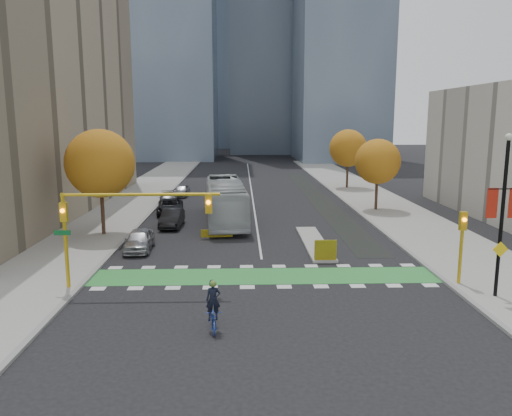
{
  "coord_description": "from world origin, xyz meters",
  "views": [
    {
      "loc": [
        -1.3,
        -26.13,
        8.95
      ],
      "look_at": [
        -0.3,
        7.12,
        3.0
      ],
      "focal_mm": 35.0,
      "sensor_mm": 36.0,
      "label": 1
    }
  ],
  "objects": [
    {
      "name": "parked_car_e",
      "position": [
        -8.26,
        31.9,
        0.69
      ],
      "size": [
        1.89,
        4.13,
        1.37
      ],
      "primitive_type": "imported",
      "rotation": [
        0.0,
        0.0,
        -0.07
      ],
      "color": "#9C9CA1",
      "rests_on": "ground"
    },
    {
      "name": "tree_east_near",
      "position": [
        12.0,
        22.0,
        4.86
      ],
      "size": [
        4.4,
        4.4,
        7.08
      ],
      "color": "#332114",
      "rests_on": "ground"
    },
    {
      "name": "bus",
      "position": [
        -2.67,
        17.04,
        1.86
      ],
      "size": [
        4.13,
        13.57,
        3.72
      ],
      "primitive_type": "imported",
      "rotation": [
        0.0,
        0.0,
        0.08
      ],
      "color": "#B7BCBF",
      "rests_on": "ground"
    },
    {
      "name": "tower_far",
      "position": [
        -4.0,
        140.0,
        40.0
      ],
      "size": [
        26.0,
        26.0,
        80.0
      ],
      "primitive_type": "cube",
      "color": "#47566B",
      "rests_on": "ground"
    },
    {
      "name": "parked_car_b",
      "position": [
        -7.13,
        15.08,
        0.75
      ],
      "size": [
        1.69,
        4.6,
        1.5
      ],
      "primitive_type": "imported",
      "rotation": [
        0.0,
        0.0,
        -0.02
      ],
      "color": "black",
      "rests_on": "ground"
    },
    {
      "name": "traffic_signal_east",
      "position": [
        10.5,
        -0.51,
        2.73
      ],
      "size": [
        0.35,
        0.43,
        4.1
      ],
      "color": "#BF9914",
      "rests_on": "ground"
    },
    {
      "name": "parked_car_d",
      "position": [
        -8.07,
        20.82,
        0.72
      ],
      "size": [
        2.88,
        5.37,
        1.43
      ],
      "primitive_type": "imported",
      "rotation": [
        0.0,
        0.0,
        0.1
      ],
      "color": "black",
      "rests_on": "ground"
    },
    {
      "name": "centre_line",
      "position": [
        0.0,
        40.0,
        0.01
      ],
      "size": [
        0.15,
        70.0,
        0.01
      ],
      "primitive_type": "cube",
      "color": "silver",
      "rests_on": "ground"
    },
    {
      "name": "bike_lane_paint",
      "position": [
        7.5,
        30.0,
        0.01
      ],
      "size": [
        2.5,
        50.0,
        0.01
      ],
      "primitive_type": "cube",
      "color": "black",
      "rests_on": "ground"
    },
    {
      "name": "median_island",
      "position": [
        4.0,
        9.0,
        0.08
      ],
      "size": [
        1.6,
        10.0,
        0.16
      ],
      "primitive_type": "cube",
      "color": "gray",
      "rests_on": "ground"
    },
    {
      "name": "tree_east_far",
      "position": [
        12.5,
        38.0,
        5.24
      ],
      "size": [
        4.8,
        4.8,
        7.65
      ],
      "color": "#332114",
      "rests_on": "ground"
    },
    {
      "name": "sidewalk_east",
      "position": [
        13.5,
        20.0,
        0.07
      ],
      "size": [
        7.0,
        120.0,
        0.15
      ],
      "primitive_type": "cube",
      "color": "gray",
      "rests_on": "ground"
    },
    {
      "name": "parked_car_c",
      "position": [
        -9.0,
        25.82,
        0.66
      ],
      "size": [
        2.34,
        4.75,
        1.33
      ],
      "primitive_type": "imported",
      "rotation": [
        0.0,
        0.0,
        0.11
      ],
      "color": "#4E4D53",
      "rests_on": "ground"
    },
    {
      "name": "tree_west",
      "position": [
        -12.0,
        12.0,
        5.62
      ],
      "size": [
        5.2,
        5.2,
        8.22
      ],
      "color": "#332114",
      "rests_on": "ground"
    },
    {
      "name": "curb_east",
      "position": [
        10.0,
        20.0,
        0.07
      ],
      "size": [
        0.3,
        120.0,
        0.16
      ],
      "primitive_type": "cube",
      "color": "gray",
      "rests_on": "ground"
    },
    {
      "name": "bike_crossing",
      "position": [
        0.0,
        1.5,
        0.01
      ],
      "size": [
        20.0,
        3.0,
        0.01
      ],
      "primitive_type": "cube",
      "color": "#2E8D39",
      "rests_on": "ground"
    },
    {
      "name": "hazard_board",
      "position": [
        4.0,
        4.2,
        0.8
      ],
      "size": [
        1.4,
        0.12,
        1.3
      ],
      "primitive_type": "cube",
      "color": "yellow",
      "rests_on": "median_island"
    },
    {
      "name": "banner_lamppost",
      "position": [
        11.5,
        -2.5,
        4.61
      ],
      "size": [
        1.65,
        0.36,
        8.28
      ],
      "color": "black",
      "rests_on": "ground"
    },
    {
      "name": "cyclist",
      "position": [
        -2.52,
        -5.88,
        0.74
      ],
      "size": [
        0.88,
        1.99,
        2.22
      ],
      "rotation": [
        0.0,
        0.0,
        0.11
      ],
      "color": "navy",
      "rests_on": "ground"
    },
    {
      "name": "ground",
      "position": [
        0.0,
        0.0,
        0.0
      ],
      "size": [
        300.0,
        300.0,
        0.0
      ],
      "primitive_type": "plane",
      "color": "black",
      "rests_on": "ground"
    },
    {
      "name": "curb_west",
      "position": [
        -10.0,
        20.0,
        0.07
      ],
      "size": [
        0.3,
        120.0,
        0.16
      ],
      "primitive_type": "cube",
      "color": "gray",
      "rests_on": "ground"
    },
    {
      "name": "parked_car_a",
      "position": [
        -8.34,
        7.49,
        0.73
      ],
      "size": [
        1.86,
        4.36,
        1.47
      ],
      "primitive_type": "imported",
      "rotation": [
        0.0,
        0.0,
        0.03
      ],
      "color": "#A7A8AD",
      "rests_on": "ground"
    },
    {
      "name": "sidewalk_west",
      "position": [
        -13.5,
        20.0,
        0.07
      ],
      "size": [
        7.0,
        120.0,
        0.15
      ],
      "primitive_type": "cube",
      "color": "gray",
      "rests_on": "ground"
    },
    {
      "name": "tower_ne",
      "position": [
        20.0,
        85.0,
        30.0
      ],
      "size": [
        18.0,
        24.0,
        60.0
      ],
      "primitive_type": "cube",
      "color": "#47566B",
      "rests_on": "ground"
    },
    {
      "name": "traffic_signal_west",
      "position": [
        -7.93,
        -0.51,
        4.03
      ],
      "size": [
        8.53,
        0.56,
        5.2
      ],
      "color": "#BF9914",
      "rests_on": "ground"
    }
  ]
}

